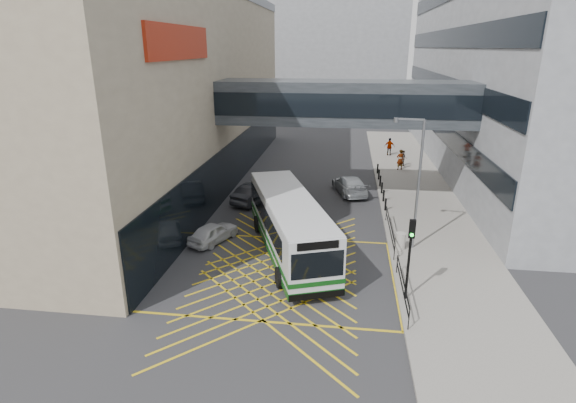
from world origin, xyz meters
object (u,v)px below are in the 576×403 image
at_px(car_dark, 256,193).
at_px(pedestrian_b, 403,158).
at_px(car_white, 213,232).
at_px(traffic_light, 410,248).
at_px(street_lamp, 416,177).
at_px(bus, 289,223).
at_px(car_silver, 350,184).
at_px(pedestrian_a, 400,160).
at_px(pedestrian_c, 390,147).
at_px(litter_bin, 400,241).

bearing_deg(car_dark, pedestrian_b, -112.34).
bearing_deg(pedestrian_b, car_white, -119.47).
relative_size(car_white, pedestrian_b, 2.50).
height_order(traffic_light, pedestrian_b, traffic_light).
bearing_deg(car_dark, street_lamp, 169.06).
relative_size(bus, traffic_light, 2.98).
bearing_deg(car_silver, pedestrian_a, -138.08).
xyz_separation_m(bus, pedestrian_c, (7.69, 24.93, -0.68)).
xyz_separation_m(bus, car_silver, (3.48, 11.44, -1.00)).
height_order(car_dark, street_lamp, street_lamp).
bearing_deg(street_lamp, pedestrian_a, 93.11).
bearing_deg(traffic_light, street_lamp, 86.04).
xyz_separation_m(bus, car_white, (-4.72, 0.74, -1.15)).
bearing_deg(bus, car_dark, 93.60).
bearing_deg(car_silver, bus, 57.01).
relative_size(car_dark, pedestrian_c, 2.59).
bearing_deg(pedestrian_b, bus, -108.20).
distance_m(car_dark, litter_bin, 12.47).
distance_m(car_white, car_dark, 7.62).
height_order(car_white, traffic_light, traffic_light).
height_order(traffic_light, street_lamp, street_lamp).
bearing_deg(car_white, car_dark, -74.88).
bearing_deg(car_white, pedestrian_b, -100.66).
relative_size(traffic_light, pedestrian_b, 2.59).
bearing_deg(car_dark, traffic_light, 149.57).
relative_size(bus, street_lamp, 1.60).
distance_m(car_white, pedestrian_b, 23.71).
bearing_deg(pedestrian_c, pedestrian_a, 104.46).
bearing_deg(pedestrian_b, street_lamp, -90.11).
height_order(bus, traffic_light, traffic_light).
height_order(car_dark, car_silver, car_silver).
relative_size(street_lamp, pedestrian_a, 3.87).
height_order(pedestrian_a, pedestrian_b, pedestrian_a).
distance_m(car_white, pedestrian_a, 22.35).
bearing_deg(car_white, pedestrian_a, -101.65).
height_order(street_lamp, pedestrian_a, street_lamp).
bearing_deg(pedestrian_a, traffic_light, 62.07).
bearing_deg(car_dark, bus, 136.54).
distance_m(car_dark, car_silver, 7.75).
bearing_deg(traffic_light, pedestrian_b, 88.78).
xyz_separation_m(street_lamp, litter_bin, (-0.58, -0.32, -3.77)).
relative_size(car_white, traffic_light, 0.96).
bearing_deg(car_dark, litter_bin, 166.35).
distance_m(car_silver, pedestrian_a, 8.89).
distance_m(pedestrian_b, pedestrian_c, 4.71).
relative_size(car_white, litter_bin, 3.93).
bearing_deg(pedestrian_a, car_silver, 35.10).
xyz_separation_m(car_silver, traffic_light, (2.61, -16.26, 2.02)).
height_order(car_white, car_silver, car_silver).
bearing_deg(car_white, traffic_light, 176.45).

